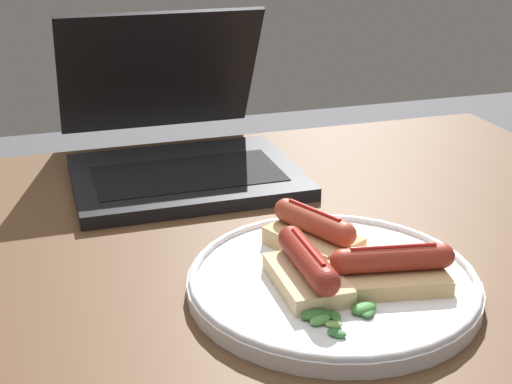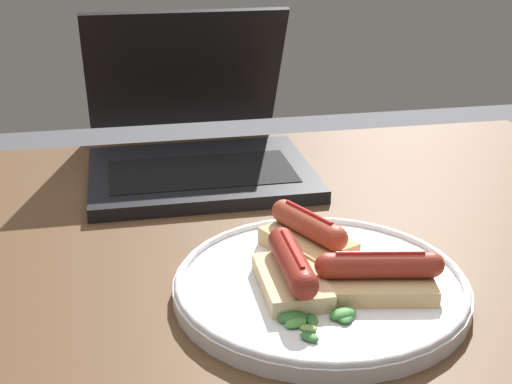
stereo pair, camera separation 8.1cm
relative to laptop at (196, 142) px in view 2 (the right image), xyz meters
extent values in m
cube|color=#4C331E|center=(-0.09, -0.22, -0.06)|extent=(1.34, 0.71, 0.04)
cylinder|color=#4C331E|center=(0.50, 0.06, -0.44)|extent=(0.05, 0.05, 0.73)
cube|color=black|center=(0.00, -0.05, -0.03)|extent=(0.31, 0.24, 0.02)
cube|color=black|center=(0.00, -0.07, -0.02)|extent=(0.25, 0.13, 0.00)
cube|color=black|center=(0.00, 0.13, 0.08)|extent=(0.31, 0.12, 0.20)
cube|color=#192347|center=(0.00, 0.12, 0.08)|extent=(0.28, 0.10, 0.18)
cylinder|color=silver|center=(0.08, -0.39, -0.03)|extent=(0.30, 0.30, 0.02)
torus|color=silver|center=(0.08, -0.39, -0.02)|extent=(0.29, 0.29, 0.01)
cube|color=#D6B784|center=(0.04, -0.40, -0.02)|extent=(0.06, 0.10, 0.02)
cylinder|color=maroon|center=(0.04, -0.40, 0.01)|extent=(0.03, 0.10, 0.03)
sphere|color=maroon|center=(0.04, -0.35, 0.01)|extent=(0.03, 0.03, 0.03)
sphere|color=maroon|center=(0.04, -0.45, 0.01)|extent=(0.03, 0.03, 0.03)
cylinder|color=red|center=(0.04, -0.40, 0.02)|extent=(0.01, 0.08, 0.01)
cube|color=tan|center=(0.08, -0.33, -0.02)|extent=(0.10, 0.11, 0.02)
cylinder|color=#9E3D28|center=(0.08, -0.33, 0.01)|extent=(0.06, 0.09, 0.03)
sphere|color=#9E3D28|center=(0.10, -0.36, 0.01)|extent=(0.03, 0.03, 0.03)
sphere|color=#9E3D28|center=(0.06, -0.29, 0.01)|extent=(0.03, 0.03, 0.03)
cylinder|color=red|center=(0.08, -0.33, 0.02)|extent=(0.04, 0.07, 0.00)
cube|color=tan|center=(0.13, -0.42, -0.02)|extent=(0.12, 0.08, 0.02)
cylinder|color=maroon|center=(0.13, -0.42, 0.00)|extent=(0.10, 0.04, 0.03)
sphere|color=maroon|center=(0.17, -0.43, 0.00)|extent=(0.03, 0.03, 0.03)
sphere|color=maroon|center=(0.08, -0.41, 0.00)|extent=(0.03, 0.03, 0.03)
cylinder|color=red|center=(0.13, -0.42, 0.02)|extent=(0.08, 0.02, 0.01)
ellipsoid|color=#2D662D|center=(0.08, -0.46, -0.02)|extent=(0.02, 0.03, 0.01)
ellipsoid|color=#387A33|center=(0.08, -0.46, -0.02)|extent=(0.03, 0.02, 0.01)
ellipsoid|color=#709E4C|center=(0.04, -0.47, -0.02)|extent=(0.02, 0.02, 0.00)
ellipsoid|color=#387A33|center=(0.05, -0.46, -0.02)|extent=(0.01, 0.02, 0.00)
ellipsoid|color=#2D662D|center=(0.03, -0.46, -0.02)|extent=(0.03, 0.02, 0.01)
ellipsoid|color=#2D662D|center=(0.04, -0.49, -0.02)|extent=(0.02, 0.02, 0.01)
ellipsoid|color=#4C8E3D|center=(0.03, -0.46, -0.02)|extent=(0.02, 0.02, 0.01)
camera|label=1|loc=(-0.19, -0.97, 0.33)|focal=50.00mm
camera|label=2|loc=(-0.11, -0.99, 0.33)|focal=50.00mm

